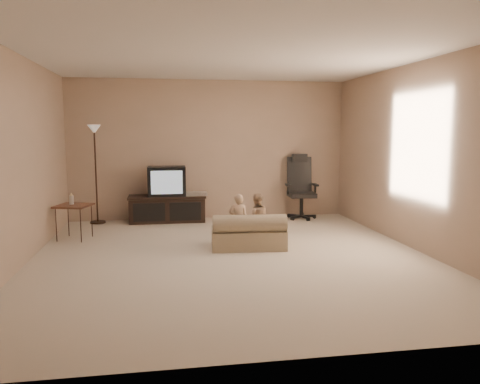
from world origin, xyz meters
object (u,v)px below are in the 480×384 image
object	(u,v)px
office_chair	(301,195)
toddler_left	(238,220)
floor_lamp	(95,152)
child_sofa	(249,234)
tv_stand	(167,199)
side_table	(73,206)
toddler_right	(257,219)

from	to	relation	value
office_chair	toddler_left	distance (m)	2.41
floor_lamp	child_sofa	distance (m)	3.32
floor_lamp	toddler_left	bearing A→B (deg)	-43.36
tv_stand	child_sofa	world-z (taller)	tv_stand
side_table	floor_lamp	world-z (taller)	floor_lamp
office_chair	toddler_right	xyz separation A→B (m)	(-1.18, -1.79, -0.06)
office_chair	toddler_left	bearing A→B (deg)	-123.42
tv_stand	side_table	distance (m)	1.79
side_table	toddler_right	xyz separation A→B (m)	(2.61, -0.71, -0.14)
office_chair	side_table	world-z (taller)	office_chair
floor_lamp	toddler_right	world-z (taller)	floor_lamp
side_table	toddler_left	xyz separation A→B (m)	(2.33, -0.83, -0.13)
tv_stand	toddler_right	bearing A→B (deg)	-55.95
office_chair	floor_lamp	distance (m)	3.71
toddler_right	office_chair	bearing A→B (deg)	-118.66
floor_lamp	toddler_right	distance (m)	3.22
floor_lamp	toddler_left	distance (m)	3.09
child_sofa	toddler_left	bearing A→B (deg)	134.66
floor_lamp	toddler_right	bearing A→B (deg)	-38.17
toddler_right	floor_lamp	bearing A→B (deg)	-33.31
tv_stand	floor_lamp	xyz separation A→B (m)	(-1.21, 0.06, 0.83)
tv_stand	floor_lamp	distance (m)	1.47
tv_stand	office_chair	xyz separation A→B (m)	(2.41, -0.07, 0.02)
office_chair	child_sofa	distance (m)	2.46
office_chair	child_sofa	world-z (taller)	office_chair
tv_stand	side_table	xyz separation A→B (m)	(-1.38, -1.14, 0.09)
floor_lamp	side_table	bearing A→B (deg)	-98.17
side_table	child_sofa	xyz separation A→B (m)	(2.45, -0.98, -0.30)
child_sofa	tv_stand	bearing A→B (deg)	121.77
office_chair	floor_lamp	xyz separation A→B (m)	(-3.62, 0.13, 0.82)
toddler_left	child_sofa	bearing A→B (deg)	141.52
floor_lamp	child_sofa	bearing A→B (deg)	-43.78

